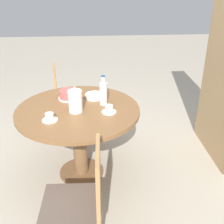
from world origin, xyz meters
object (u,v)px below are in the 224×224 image
(chair_a, at_px, (67,99))
(cup_b, at_px, (109,109))
(water_bottle, at_px, (103,93))
(cake_main, at_px, (69,95))
(chair_b, at_px, (80,200))
(cup_a, at_px, (50,118))
(coffee_pot, at_px, (75,100))

(chair_a, distance_m, cup_b, 1.12)
(water_bottle, relative_size, cup_b, 2.16)
(cake_main, distance_m, cup_b, 0.51)
(chair_a, bearing_deg, cake_main, 179.95)
(chair_b, bearing_deg, cup_a, -156.34)
(coffee_pot, relative_size, water_bottle, 0.84)
(cup_a, distance_m, cup_b, 0.53)
(coffee_pot, xyz_separation_m, cup_a, (0.16, -0.22, -0.08))
(chair_a, bearing_deg, coffee_pot, -177.34)
(coffee_pot, bearing_deg, chair_b, 3.27)
(cake_main, bearing_deg, chair_b, 6.55)
(cake_main, height_order, cup_b, cake_main)
(cake_main, distance_m, cup_a, 0.48)
(water_bottle, bearing_deg, chair_a, -151.81)
(cake_main, bearing_deg, cup_a, -16.44)
(chair_b, xyz_separation_m, cup_a, (-0.67, -0.26, 0.31))
(chair_b, relative_size, water_bottle, 3.07)
(chair_b, height_order, cake_main, chair_b)
(coffee_pot, bearing_deg, water_bottle, 117.89)
(chair_b, distance_m, water_bottle, 1.07)
(coffee_pot, bearing_deg, chair_a, -170.10)
(chair_a, distance_m, chair_b, 1.77)
(chair_a, bearing_deg, cup_a, 169.82)
(chair_b, distance_m, cake_main, 1.18)
(chair_b, distance_m, coffee_pot, 0.92)
(coffee_pot, distance_m, cup_a, 0.28)
(coffee_pot, distance_m, water_bottle, 0.29)
(cup_a, xyz_separation_m, cup_b, (-0.12, 0.52, 0.00))
(chair_a, relative_size, cup_b, 6.62)
(chair_b, xyz_separation_m, coffee_pot, (-0.83, -0.05, 0.39))
(cake_main, relative_size, cup_b, 1.58)
(cake_main, bearing_deg, coffee_pot, 15.47)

